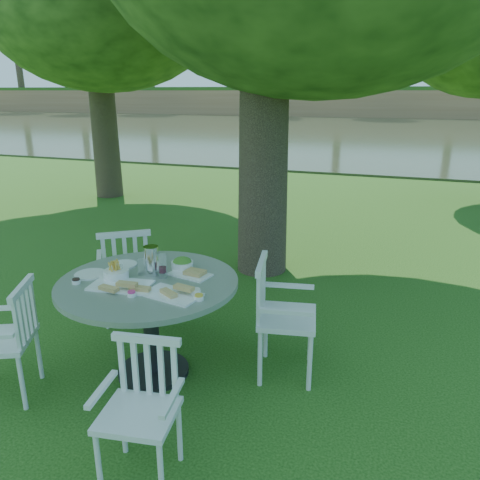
# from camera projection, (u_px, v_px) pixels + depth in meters

# --- Properties ---
(ground) EXTENTS (140.00, 140.00, 0.00)m
(ground) POSITION_uv_depth(u_px,v_px,m) (233.00, 332.00, 4.39)
(ground) COLOR #163F0D
(ground) RESTS_ON ground
(table) EXTENTS (1.36, 1.36, 0.80)m
(table) POSITION_uv_depth(u_px,v_px,m) (149.00, 300.00, 3.57)
(table) COLOR black
(table) RESTS_ON ground
(chair_ne) EXTENTS (0.52, 0.55, 0.94)m
(chair_ne) POSITION_uv_depth(u_px,v_px,m) (275.00, 309.00, 3.62)
(chair_ne) COLOR silver
(chair_ne) RESTS_ON ground
(chair_nw) EXTENTS (0.65, 0.64, 0.95)m
(chair_nw) POSITION_uv_depth(u_px,v_px,m) (126.00, 268.00, 4.43)
(chair_nw) COLOR silver
(chair_nw) RESTS_ON ground
(chair_sw) EXTENTS (0.56, 0.57, 0.87)m
(chair_sw) POSITION_uv_depth(u_px,v_px,m) (13.00, 332.00, 3.35)
(chair_sw) COLOR silver
(chair_sw) RESTS_ON ground
(chair_se) EXTENTS (0.47, 0.45, 0.82)m
(chair_se) POSITION_uv_depth(u_px,v_px,m) (143.00, 397.00, 2.69)
(chair_se) COLOR silver
(chair_se) RESTS_ON ground
(tableware) EXTENTS (1.14, 0.73, 0.23)m
(tableware) POSITION_uv_depth(u_px,v_px,m) (146.00, 273.00, 3.54)
(tableware) COLOR white
(tableware) RESTS_ON table
(river) EXTENTS (100.00, 28.00, 0.12)m
(river) POSITION_uv_depth(u_px,v_px,m) (381.00, 133.00, 25.05)
(river) COLOR #303921
(river) RESTS_ON ground
(far_bank) EXTENTS (100.00, 18.00, 15.20)m
(far_bank) POSITION_uv_depth(u_px,v_px,m) (406.00, 27.00, 39.03)
(far_bank) COLOR #936644
(far_bank) RESTS_ON ground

